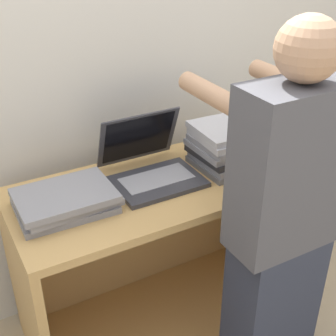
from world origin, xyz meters
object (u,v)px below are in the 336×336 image
(laptop_stack_right, at_px, (235,144))
(person, at_px, (280,234))
(laptop_stack_left, at_px, (66,200))
(laptop_open, at_px, (151,167))

(laptop_stack_right, relative_size, person, 0.25)
(laptop_stack_left, relative_size, person, 0.25)
(laptop_open, relative_size, laptop_stack_left, 0.95)
(laptop_stack_left, relative_size, laptop_stack_right, 1.01)
(laptop_open, bearing_deg, laptop_stack_left, -171.87)
(laptop_stack_right, height_order, person, person)
(laptop_stack_left, distance_m, person, 0.82)
(laptop_open, bearing_deg, person, -68.12)
(person, bearing_deg, laptop_stack_right, 71.90)
(laptop_stack_left, height_order, laptop_stack_right, laptop_stack_right)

